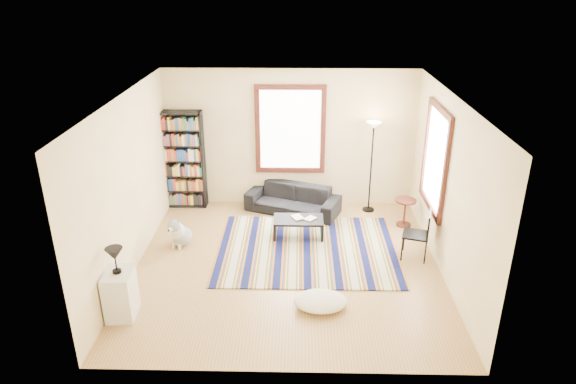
{
  "coord_description": "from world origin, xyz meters",
  "views": [
    {
      "loc": [
        0.18,
        -7.37,
        4.49
      ],
      "look_at": [
        0.0,
        0.5,
        1.1
      ],
      "focal_mm": 32.0,
      "sensor_mm": 36.0,
      "label": 1
    }
  ],
  "objects_px": {
    "bookshelf": "(182,160)",
    "floor_lamp": "(371,168)",
    "side_table": "(405,213)",
    "white_cabinet": "(120,294)",
    "coffee_table": "(298,228)",
    "floor_cushion": "(320,301)",
    "sofa": "(293,199)",
    "folding_chair": "(416,235)",
    "dog": "(181,230)"
  },
  "relations": [
    {
      "from": "sofa",
      "to": "side_table",
      "type": "height_order",
      "value": "sofa"
    },
    {
      "from": "white_cabinet",
      "to": "folding_chair",
      "type": "bearing_deg",
      "value": 17.22
    },
    {
      "from": "coffee_table",
      "to": "side_table",
      "type": "bearing_deg",
      "value": 13.76
    },
    {
      "from": "floor_cushion",
      "to": "side_table",
      "type": "bearing_deg",
      "value": 57.44
    },
    {
      "from": "floor_cushion",
      "to": "white_cabinet",
      "type": "relative_size",
      "value": 1.11
    },
    {
      "from": "coffee_table",
      "to": "folding_chair",
      "type": "height_order",
      "value": "folding_chair"
    },
    {
      "from": "floor_cushion",
      "to": "side_table",
      "type": "height_order",
      "value": "side_table"
    },
    {
      "from": "bookshelf",
      "to": "white_cabinet",
      "type": "xyz_separation_m",
      "value": [
        -0.12,
        -3.73,
        -0.65
      ]
    },
    {
      "from": "folding_chair",
      "to": "dog",
      "type": "bearing_deg",
      "value": -168.93
    },
    {
      "from": "coffee_table",
      "to": "dog",
      "type": "distance_m",
      "value": 2.11
    },
    {
      "from": "side_table",
      "to": "floor_cushion",
      "type": "bearing_deg",
      "value": -122.56
    },
    {
      "from": "sofa",
      "to": "side_table",
      "type": "bearing_deg",
      "value": 6.47
    },
    {
      "from": "floor_cushion",
      "to": "coffee_table",
      "type": "bearing_deg",
      "value": 98.69
    },
    {
      "from": "floor_cushion",
      "to": "folding_chair",
      "type": "relative_size",
      "value": 0.9
    },
    {
      "from": "bookshelf",
      "to": "coffee_table",
      "type": "xyz_separation_m",
      "value": [
        2.36,
        -1.33,
        -0.82
      ]
    },
    {
      "from": "floor_cushion",
      "to": "white_cabinet",
      "type": "xyz_separation_m",
      "value": [
        -2.81,
        -0.25,
        0.25
      ]
    },
    {
      "from": "white_cabinet",
      "to": "floor_cushion",
      "type": "bearing_deg",
      "value": 1.3
    },
    {
      "from": "bookshelf",
      "to": "floor_lamp",
      "type": "height_order",
      "value": "bookshelf"
    },
    {
      "from": "floor_cushion",
      "to": "folding_chair",
      "type": "height_order",
      "value": "folding_chair"
    },
    {
      "from": "side_table",
      "to": "white_cabinet",
      "type": "bearing_deg",
      "value": -147.22
    },
    {
      "from": "side_table",
      "to": "folding_chair",
      "type": "distance_m",
      "value": 1.2
    },
    {
      "from": "side_table",
      "to": "white_cabinet",
      "type": "relative_size",
      "value": 0.77
    },
    {
      "from": "sofa",
      "to": "coffee_table",
      "type": "relative_size",
      "value": 2.06
    },
    {
      "from": "bookshelf",
      "to": "floor_lamp",
      "type": "bearing_deg",
      "value": -2.57
    },
    {
      "from": "sofa",
      "to": "bookshelf",
      "type": "xyz_separation_m",
      "value": [
        -2.24,
        0.27,
        0.73
      ]
    },
    {
      "from": "bookshelf",
      "to": "white_cabinet",
      "type": "distance_m",
      "value": 3.79
    },
    {
      "from": "sofa",
      "to": "floor_cushion",
      "type": "bearing_deg",
      "value": -60.8
    },
    {
      "from": "bookshelf",
      "to": "side_table",
      "type": "distance_m",
      "value": 4.52
    },
    {
      "from": "floor_lamp",
      "to": "white_cabinet",
      "type": "xyz_separation_m",
      "value": [
        -3.9,
        -3.56,
        -0.58
      ]
    },
    {
      "from": "folding_chair",
      "to": "dog",
      "type": "xyz_separation_m",
      "value": [
        -4.05,
        0.34,
        -0.15
      ]
    },
    {
      "from": "floor_cushion",
      "to": "side_table",
      "type": "xyz_separation_m",
      "value": [
        1.69,
        2.65,
        0.17
      ]
    },
    {
      "from": "folding_chair",
      "to": "dog",
      "type": "relative_size",
      "value": 1.51
    },
    {
      "from": "coffee_table",
      "to": "side_table",
      "type": "distance_m",
      "value": 2.08
    },
    {
      "from": "sofa",
      "to": "floor_lamp",
      "type": "height_order",
      "value": "floor_lamp"
    },
    {
      "from": "folding_chair",
      "to": "white_cabinet",
      "type": "height_order",
      "value": "folding_chair"
    },
    {
      "from": "bookshelf",
      "to": "white_cabinet",
      "type": "relative_size",
      "value": 2.86
    },
    {
      "from": "coffee_table",
      "to": "side_table",
      "type": "xyz_separation_m",
      "value": [
        2.02,
        0.49,
        0.09
      ]
    },
    {
      "from": "coffee_table",
      "to": "bookshelf",
      "type": "bearing_deg",
      "value": 150.58
    },
    {
      "from": "white_cabinet",
      "to": "floor_lamp",
      "type": "bearing_deg",
      "value": 38.6
    },
    {
      "from": "coffee_table",
      "to": "folding_chair",
      "type": "xyz_separation_m",
      "value": [
        1.97,
        -0.7,
        0.25
      ]
    },
    {
      "from": "dog",
      "to": "sofa",
      "type": "bearing_deg",
      "value": 58.12
    },
    {
      "from": "bookshelf",
      "to": "folding_chair",
      "type": "height_order",
      "value": "bookshelf"
    },
    {
      "from": "floor_cushion",
      "to": "folding_chair",
      "type": "distance_m",
      "value": 2.22
    },
    {
      "from": "sofa",
      "to": "dog",
      "type": "xyz_separation_m",
      "value": [
        -1.96,
        -1.41,
        0.01
      ]
    },
    {
      "from": "floor_cushion",
      "to": "side_table",
      "type": "relative_size",
      "value": 1.44
    },
    {
      "from": "floor_lamp",
      "to": "white_cabinet",
      "type": "height_order",
      "value": "floor_lamp"
    },
    {
      "from": "floor_lamp",
      "to": "folding_chair",
      "type": "distance_m",
      "value": 2.0
    },
    {
      "from": "coffee_table",
      "to": "floor_cushion",
      "type": "xyz_separation_m",
      "value": [
        0.33,
        -2.15,
        -0.08
      ]
    },
    {
      "from": "coffee_table",
      "to": "white_cabinet",
      "type": "xyz_separation_m",
      "value": [
        -2.48,
        -2.4,
        0.17
      ]
    },
    {
      "from": "coffee_table",
      "to": "dog",
      "type": "relative_size",
      "value": 1.58
    }
  ]
}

